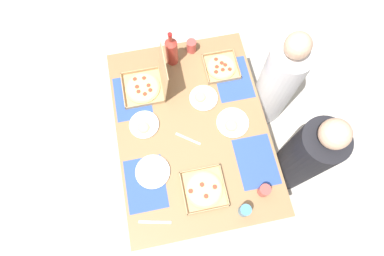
{
  "coord_description": "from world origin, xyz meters",
  "views": [
    {
      "loc": [
        0.73,
        -0.15,
        2.76
      ],
      "look_at": [
        0.0,
        0.0,
        0.73
      ],
      "focal_mm": 28.57,
      "sensor_mm": 36.0,
      "label": 1
    }
  ],
  "objects_px": {
    "soda_bottle": "(172,51)",
    "diner_left_seat": "(277,84)",
    "plate_far_right": "(153,172)",
    "plate_middle": "(232,123)",
    "cup_clear_left": "(245,210)",
    "pizza_box_edge_far": "(147,85)",
    "cup_dark": "(264,191)",
    "cup_red": "(191,46)",
    "pizza_box_corner_right": "(221,67)",
    "plate_near_right": "(144,125)",
    "pizza_box_center": "(204,189)",
    "plate_near_left": "(203,98)",
    "diner_right_seat": "(303,158)"
  },
  "relations": [
    {
      "from": "soda_bottle",
      "to": "diner_left_seat",
      "type": "height_order",
      "value": "diner_left_seat"
    },
    {
      "from": "plate_far_right",
      "to": "plate_middle",
      "type": "relative_size",
      "value": 1.02
    },
    {
      "from": "cup_clear_left",
      "to": "plate_middle",
      "type": "bearing_deg",
      "value": 172.67
    },
    {
      "from": "plate_far_right",
      "to": "pizza_box_edge_far",
      "type": "bearing_deg",
      "value": 174.38
    },
    {
      "from": "plate_far_right",
      "to": "cup_dark",
      "type": "xyz_separation_m",
      "value": [
        0.27,
        0.69,
        0.04
      ]
    },
    {
      "from": "soda_bottle",
      "to": "cup_red",
      "type": "relative_size",
      "value": 3.17
    },
    {
      "from": "pizza_box_corner_right",
      "to": "cup_dark",
      "type": "relative_size",
      "value": 2.68
    },
    {
      "from": "plate_near_right",
      "to": "plate_far_right",
      "type": "bearing_deg",
      "value": 1.29
    },
    {
      "from": "cup_dark",
      "to": "diner_left_seat",
      "type": "relative_size",
      "value": 0.08
    },
    {
      "from": "pizza_box_edge_far",
      "to": "cup_clear_left",
      "type": "relative_size",
      "value": 3.13
    },
    {
      "from": "pizza_box_center",
      "to": "cup_red",
      "type": "distance_m",
      "value": 1.09
    },
    {
      "from": "plate_near_left",
      "to": "plate_far_right",
      "type": "bearing_deg",
      "value": -43.82
    },
    {
      "from": "pizza_box_center",
      "to": "pizza_box_edge_far",
      "type": "xyz_separation_m",
      "value": [
        -0.82,
        -0.25,
        0.04
      ]
    },
    {
      "from": "plate_near_left",
      "to": "plate_near_right",
      "type": "distance_m",
      "value": 0.47
    },
    {
      "from": "pizza_box_corner_right",
      "to": "plate_far_right",
      "type": "height_order",
      "value": "pizza_box_corner_right"
    },
    {
      "from": "plate_near_left",
      "to": "diner_left_seat",
      "type": "height_order",
      "value": "diner_left_seat"
    },
    {
      "from": "plate_near_right",
      "to": "soda_bottle",
      "type": "distance_m",
      "value": 0.58
    },
    {
      "from": "plate_far_right",
      "to": "plate_near_right",
      "type": "height_order",
      "value": "plate_near_right"
    },
    {
      "from": "pizza_box_center",
      "to": "cup_red",
      "type": "bearing_deg",
      "value": 172.85
    },
    {
      "from": "plate_near_left",
      "to": "diner_left_seat",
      "type": "distance_m",
      "value": 0.71
    },
    {
      "from": "soda_bottle",
      "to": "diner_right_seat",
      "type": "bearing_deg",
      "value": 42.6
    },
    {
      "from": "soda_bottle",
      "to": "diner_left_seat",
      "type": "bearing_deg",
      "value": 73.27
    },
    {
      "from": "diner_right_seat",
      "to": "plate_near_right",
      "type": "bearing_deg",
      "value": -110.18
    },
    {
      "from": "cup_red",
      "to": "plate_near_right",
      "type": "bearing_deg",
      "value": -39.44
    },
    {
      "from": "soda_bottle",
      "to": "cup_red",
      "type": "bearing_deg",
      "value": 111.84
    },
    {
      "from": "cup_clear_left",
      "to": "diner_left_seat",
      "type": "distance_m",
      "value": 1.15
    },
    {
      "from": "pizza_box_center",
      "to": "diner_left_seat",
      "type": "height_order",
      "value": "diner_left_seat"
    },
    {
      "from": "pizza_box_corner_right",
      "to": "soda_bottle",
      "type": "xyz_separation_m",
      "value": [
        -0.14,
        -0.35,
        0.12
      ]
    },
    {
      "from": "cup_clear_left",
      "to": "soda_bottle",
      "type": "bearing_deg",
      "value": -168.38
    },
    {
      "from": "pizza_box_corner_right",
      "to": "plate_middle",
      "type": "relative_size",
      "value": 1.1
    },
    {
      "from": "pizza_box_center",
      "to": "diner_right_seat",
      "type": "height_order",
      "value": "diner_right_seat"
    },
    {
      "from": "plate_near_right",
      "to": "cup_clear_left",
      "type": "height_order",
      "value": "cup_clear_left"
    },
    {
      "from": "plate_near_right",
      "to": "diner_left_seat",
      "type": "relative_size",
      "value": 0.19
    },
    {
      "from": "plate_far_right",
      "to": "cup_dark",
      "type": "height_order",
      "value": "cup_dark"
    },
    {
      "from": "soda_bottle",
      "to": "diner_left_seat",
      "type": "xyz_separation_m",
      "value": [
        0.25,
        0.83,
        -0.36
      ]
    },
    {
      "from": "plate_near_right",
      "to": "diner_left_seat",
      "type": "xyz_separation_m",
      "value": [
        -0.24,
        1.12,
        -0.23
      ]
    },
    {
      "from": "pizza_box_center",
      "to": "plate_near_left",
      "type": "height_order",
      "value": "pizza_box_center"
    },
    {
      "from": "pizza_box_center",
      "to": "diner_left_seat",
      "type": "relative_size",
      "value": 0.25
    },
    {
      "from": "pizza_box_corner_right",
      "to": "plate_near_left",
      "type": "bearing_deg",
      "value": -39.7
    },
    {
      "from": "plate_middle",
      "to": "soda_bottle",
      "type": "relative_size",
      "value": 0.71
    },
    {
      "from": "plate_middle",
      "to": "diner_left_seat",
      "type": "distance_m",
      "value": 0.66
    },
    {
      "from": "plate_near_left",
      "to": "plate_near_right",
      "type": "relative_size",
      "value": 0.98
    },
    {
      "from": "soda_bottle",
      "to": "diner_right_seat",
      "type": "xyz_separation_m",
      "value": [
        0.9,
        0.83,
        -0.34
      ]
    },
    {
      "from": "pizza_box_edge_far",
      "to": "plate_near_left",
      "type": "distance_m",
      "value": 0.42
    },
    {
      "from": "cup_dark",
      "to": "diner_right_seat",
      "type": "bearing_deg",
      "value": 115.8
    },
    {
      "from": "pizza_box_center",
      "to": "plate_middle",
      "type": "relative_size",
      "value": 1.22
    },
    {
      "from": "pizza_box_corner_right",
      "to": "plate_near_left",
      "type": "xyz_separation_m",
      "value": [
        0.23,
        -0.19,
        -0.0
      ]
    },
    {
      "from": "pizza_box_center",
      "to": "plate_middle",
      "type": "bearing_deg",
      "value": 144.39
    },
    {
      "from": "plate_near_left",
      "to": "pizza_box_corner_right",
      "type": "bearing_deg",
      "value": 140.3
    },
    {
      "from": "plate_middle",
      "to": "diner_right_seat",
      "type": "relative_size",
      "value": 0.2
    }
  ]
}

